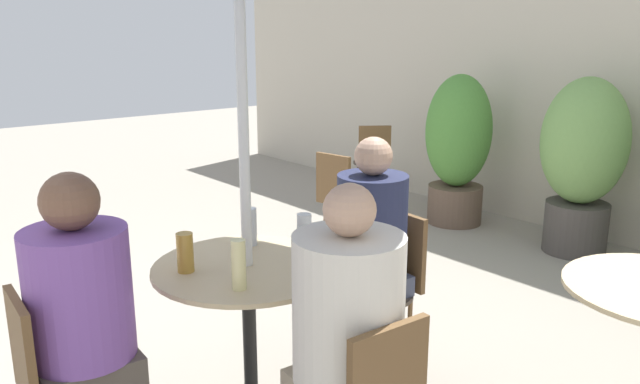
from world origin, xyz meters
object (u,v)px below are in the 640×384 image
(bistro_chair_0, at_px, (52,377))
(bistro_chair_4, at_px, (373,157))
(bistro_chair_3, at_px, (340,195))
(beer_glass_2, at_px, (251,227))
(potted_plant_1, at_px, (583,158))
(seated_person_1, at_px, (345,330))
(beer_glass_3, at_px, (185,253))
(cafe_table_near, at_px, (249,307))
(beer_glass_0, at_px, (239,265))
(seated_person_0, at_px, (85,311))
(seated_person_2, at_px, (369,241))
(potted_plant_0, at_px, (458,146))
(beer_glass_1, at_px, (304,236))
(bistro_chair_2, at_px, (389,277))

(bistro_chair_0, distance_m, bistro_chair_4, 4.31)
(bistro_chair_3, distance_m, beer_glass_2, 1.94)
(bistro_chair_3, height_order, potted_plant_1, potted_plant_1)
(seated_person_1, height_order, beer_glass_3, seated_person_1)
(cafe_table_near, bearing_deg, beer_glass_0, -40.66)
(beer_glass_0, xyz_separation_m, beer_glass_3, (-0.29, -0.07, -0.02))
(seated_person_0, height_order, seated_person_2, seated_person_0)
(potted_plant_0, bearing_deg, beer_glass_1, -64.07)
(cafe_table_near, height_order, potted_plant_0, potted_plant_0)
(bistro_chair_3, distance_m, seated_person_0, 2.70)
(beer_glass_2, bearing_deg, bistro_chair_4, 125.57)
(seated_person_1, bearing_deg, bistro_chair_4, -131.80)
(bistro_chair_4, bearing_deg, seated_person_1, 79.68)
(beer_glass_1, xyz_separation_m, beer_glass_2, (-0.29, -0.09, -0.01))
(bistro_chair_4, distance_m, seated_person_1, 4.15)
(bistro_chair_0, distance_m, potted_plant_0, 4.14)
(cafe_table_near, height_order, potted_plant_1, potted_plant_1)
(cafe_table_near, bearing_deg, beer_glass_3, -112.99)
(seated_person_2, distance_m, beer_glass_3, 0.92)
(bistro_chair_4, xyz_separation_m, potted_plant_0, (0.87, 0.19, 0.21))
(seated_person_2, xyz_separation_m, beer_glass_2, (-0.25, -0.51, 0.11))
(seated_person_1, bearing_deg, seated_person_2, -135.06)
(beer_glass_2, relative_size, beer_glass_3, 1.07)
(beer_glass_1, bearing_deg, beer_glass_3, -111.11)
(seated_person_1, xyz_separation_m, seated_person_2, (-0.61, 0.72, -0.00))
(bistro_chair_0, relative_size, beer_glass_3, 5.05)
(bistro_chair_0, distance_m, beer_glass_0, 0.77)
(bistro_chair_0, bearing_deg, beer_glass_0, -107.36)
(bistro_chair_3, bearing_deg, seated_person_0, 109.57)
(seated_person_1, relative_size, beer_glass_3, 7.57)
(cafe_table_near, xyz_separation_m, beer_glass_3, (-0.10, -0.23, 0.27))
(beer_glass_3, bearing_deg, potted_plant_0, 109.97)
(beer_glass_3, bearing_deg, bistro_chair_4, 123.42)
(beer_glass_3, bearing_deg, cafe_table_near, 67.01)
(cafe_table_near, xyz_separation_m, beer_glass_1, (0.08, 0.24, 0.29))
(cafe_table_near, bearing_deg, potted_plant_1, 93.70)
(bistro_chair_4, bearing_deg, bistro_chair_0, 65.61)
(bistro_chair_3, height_order, seated_person_1, seated_person_1)
(bistro_chair_4, xyz_separation_m, beer_glass_2, (1.99, -2.79, 0.34))
(bistro_chair_2, distance_m, potted_plant_1, 2.45)
(bistro_chair_4, distance_m, seated_person_2, 3.20)
(cafe_table_near, xyz_separation_m, seated_person_0, (-0.05, -0.67, 0.17))
(bistro_chair_0, bearing_deg, bistro_chair_2, -90.00)
(bistro_chair_2, relative_size, beer_glass_2, 4.74)
(seated_person_2, bearing_deg, beer_glass_2, -111.82)
(cafe_table_near, bearing_deg, bistro_chair_4, 126.73)
(potted_plant_0, bearing_deg, cafe_table_near, -67.11)
(cafe_table_near, distance_m, beer_glass_2, 0.38)
(beer_glass_2, distance_m, potted_plant_0, 3.18)
(seated_person_1, relative_size, beer_glass_0, 6.27)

